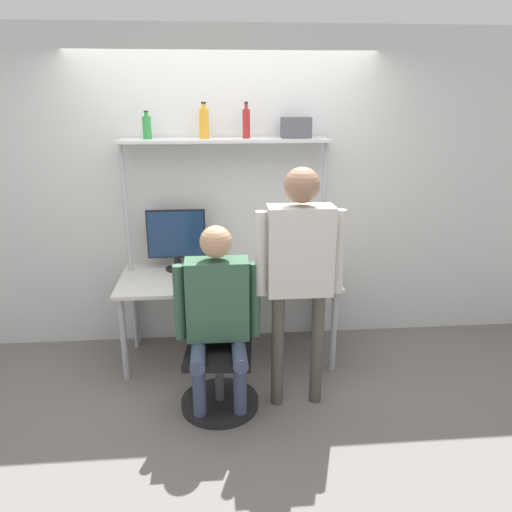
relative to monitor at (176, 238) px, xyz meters
The scene contains 14 objects.
ground_plane 1.26m from the monitor, 55.21° to the right, with size 12.00×12.00×0.00m, color slate.
wall_back 0.58m from the monitor, 23.69° to the left, with size 8.00×0.06×2.70m.
desk 0.59m from the monitor, 27.12° to the right, with size 1.78×0.75×0.73m.
shelf_unit 0.70m from the monitor, ahead, with size 1.69×0.31×1.83m.
monitor is the anchor object (origin of this frame).
laptop 0.57m from the monitor, 42.20° to the right, with size 0.34×0.21×0.21m.
cell_phone 0.84m from the monitor, 33.41° to the right, with size 0.07×0.15×0.01m.
office_chair 1.22m from the monitor, 70.15° to the right, with size 0.56×0.56×0.91m.
person_seated 1.05m from the monitor, 71.22° to the right, with size 0.59×0.47×1.35m.
person_standing 1.31m from the monitor, 46.84° to the right, with size 0.60×0.23×1.73m.
bottle_amber 0.97m from the monitor, ahead, with size 0.08×0.08×0.28m.
bottle_red 1.11m from the monitor, ahead, with size 0.06×0.06×0.28m.
bottle_green 0.93m from the monitor, behind, with size 0.07×0.07×0.22m.
storage_box 1.34m from the monitor, ahead, with size 0.23×0.16×0.16m.
Camera 1 is at (-0.10, -3.48, 2.17)m, focal length 35.00 mm.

